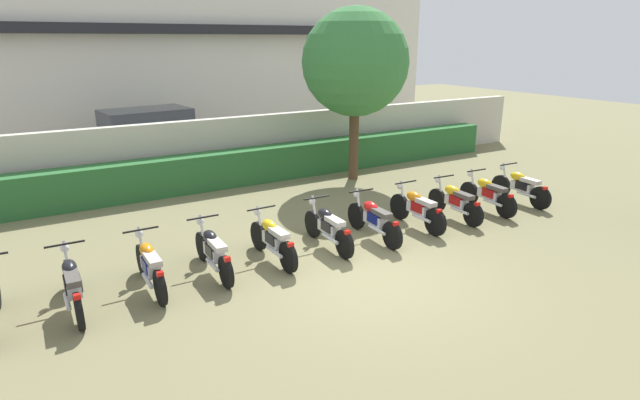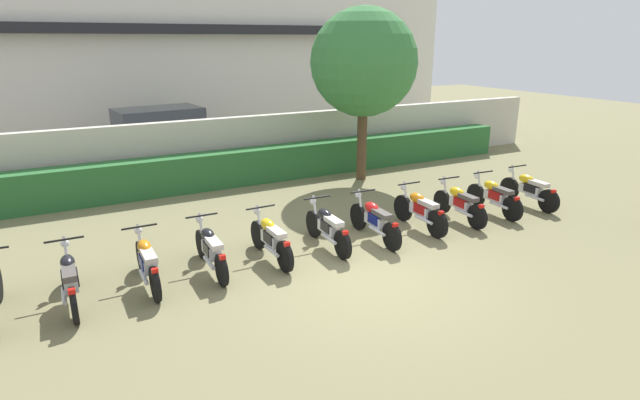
{
  "view_description": "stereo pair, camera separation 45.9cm",
  "coord_description": "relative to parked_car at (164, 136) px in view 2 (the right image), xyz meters",
  "views": [
    {
      "loc": [
        -5.02,
        -6.61,
        4.07
      ],
      "look_at": [
        0.0,
        1.86,
        0.95
      ],
      "focal_mm": 28.55,
      "sensor_mm": 36.0,
      "label": 1
    },
    {
      "loc": [
        -4.62,
        -6.83,
        4.07
      ],
      "look_at": [
        0.0,
        1.86,
        0.95
      ],
      "focal_mm": 28.55,
      "sensor_mm": 36.0,
      "label": 2
    }
  ],
  "objects": [
    {
      "name": "motorcycle_in_row_5",
      "position": [
        1.31,
        -9.08,
        -0.5
      ],
      "size": [
        0.6,
        1.88,
        0.95
      ],
      "rotation": [
        0.0,
        0.0,
        1.54
      ],
      "color": "black",
      "rests_on": "ground"
    },
    {
      "name": "tree_near_inspector",
      "position": [
        4.78,
        -4.9,
        2.49
      ],
      "size": [
        3.07,
        3.07,
        4.97
      ],
      "color": "#4C3823",
      "rests_on": "ground"
    },
    {
      "name": "compound_wall",
      "position": [
        1.28,
        -3.0,
        -0.01
      ],
      "size": [
        24.1,
        0.3,
        1.86
      ],
      "primitive_type": "cube",
      "color": "#BCB7A8",
      "rests_on": "ground"
    },
    {
      "name": "motorcycle_in_row_9",
      "position": [
        5.9,
        -9.12,
        -0.49
      ],
      "size": [
        0.6,
        1.82,
        0.95
      ],
      "rotation": [
        0.0,
        0.0,
        1.52
      ],
      "color": "black",
      "rests_on": "ground"
    },
    {
      "name": "building",
      "position": [
        1.28,
        6.0,
        3.24
      ],
      "size": [
        25.37,
        6.5,
        8.35
      ],
      "color": "silver",
      "rests_on": "ground"
    },
    {
      "name": "hedge_row",
      "position": [
        1.28,
        -3.7,
        -0.43
      ],
      "size": [
        19.28,
        0.7,
        1.01
      ],
      "primitive_type": "cube",
      "color": "#28602D",
      "rests_on": "ground"
    },
    {
      "name": "motorcycle_in_row_8",
      "position": [
        4.79,
        -9.13,
        -0.5
      ],
      "size": [
        0.6,
        1.81,
        0.94
      ],
      "rotation": [
        0.0,
        0.0,
        1.52
      ],
      "color": "black",
      "rests_on": "ground"
    },
    {
      "name": "motorcycle_in_row_1",
      "position": [
        -3.42,
        -9.19,
        -0.5
      ],
      "size": [
        0.6,
        1.91,
        0.94
      ],
      "rotation": [
        0.0,
        0.0,
        1.57
      ],
      "color": "black",
      "rests_on": "ground"
    },
    {
      "name": "parked_car",
      "position": [
        0.0,
        0.0,
        0.0
      ],
      "size": [
        4.69,
        2.53,
        1.89
      ],
      "rotation": [
        0.0,
        0.0,
        0.12
      ],
      "color": "silver",
      "rests_on": "ground"
    },
    {
      "name": "motorcycle_in_row_3",
      "position": [
        -1.1,
        -9.06,
        -0.5
      ],
      "size": [
        0.6,
        1.88,
        0.94
      ],
      "rotation": [
        0.0,
        0.0,
        1.56
      ],
      "color": "black",
      "rests_on": "ground"
    },
    {
      "name": "motorcycle_in_row_6",
      "position": [
        2.39,
        -9.17,
        -0.49
      ],
      "size": [
        0.6,
        1.94,
        0.95
      ],
      "rotation": [
        0.0,
        0.0,
        1.53
      ],
      "color": "black",
      "rests_on": "ground"
    },
    {
      "name": "ground",
      "position": [
        1.28,
        -10.68,
        -0.94
      ],
      "size": [
        60.0,
        60.0,
        0.0
      ],
      "primitive_type": "plane",
      "color": "olive"
    },
    {
      "name": "motorcycle_in_row_7",
      "position": [
        3.63,
        -9.12,
        -0.48
      ],
      "size": [
        0.6,
        1.84,
        0.97
      ],
      "rotation": [
        0.0,
        0.0,
        1.56
      ],
      "color": "black",
      "rests_on": "ground"
    },
    {
      "name": "motorcycle_in_row_10",
      "position": [
        7.14,
        -9.1,
        -0.49
      ],
      "size": [
        0.6,
        1.86,
        0.95
      ],
      "rotation": [
        0.0,
        0.0,
        1.53
      ],
      "color": "black",
      "rests_on": "ground"
    },
    {
      "name": "motorcycle_in_row_2",
      "position": [
        -2.23,
        -9.12,
        -0.49
      ],
      "size": [
        0.6,
        1.82,
        0.95
      ],
      "rotation": [
        0.0,
        0.0,
        1.58
      ],
      "color": "black",
      "rests_on": "ground"
    },
    {
      "name": "motorcycle_in_row_4",
      "position": [
        0.06,
        -9.11,
        -0.49
      ],
      "size": [
        0.6,
        1.83,
        0.95
      ],
      "rotation": [
        0.0,
        0.0,
        1.6
      ],
      "color": "black",
      "rests_on": "ground"
    }
  ]
}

